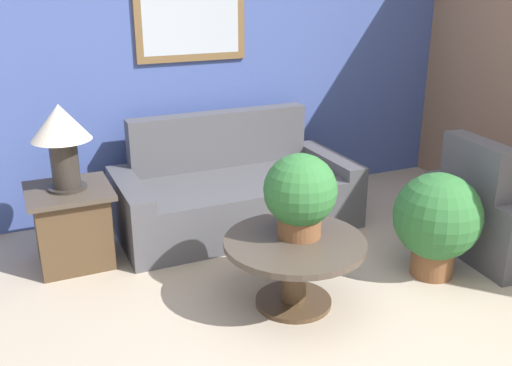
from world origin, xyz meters
The scene contains 8 objects.
wall_back centered at (0.00, 2.79, 1.31)m, with size 6.84×0.09×2.60m.
couch_main centered at (0.01, 2.17, 0.28)m, with size 1.93×0.92×0.90m.
armchair centered at (1.75, 0.90, 0.27)m, with size 1.06×1.04×0.90m.
coffee_table centered at (-0.11, 0.87, 0.33)m, with size 0.89×0.89×0.45m.
side_table centered at (-1.31, 2.03, 0.29)m, with size 0.58×0.58×0.57m.
table_lamp centered at (-1.31, 2.03, 0.98)m, with size 0.41×0.41×0.60m.
potted_plant_on_table centered at (-0.06, 0.92, 0.73)m, with size 0.46×0.46×0.53m.
potted_plant_floor centered at (0.95, 0.81, 0.42)m, with size 0.60×0.60×0.74m.
Camera 1 is at (-1.64, -1.93, 1.99)m, focal length 40.00 mm.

